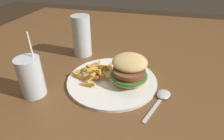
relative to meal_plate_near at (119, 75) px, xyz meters
The scene contains 5 objects.
dining_table 0.28m from the meal_plate_near, 103.33° to the left, with size 1.60×1.34×0.78m.
meal_plate_near is the anchor object (origin of this frame).
beer_glass 0.27m from the meal_plate_near, 140.10° to the left, with size 0.08×0.08×0.17m.
juice_glass 0.28m from the meal_plate_near, 152.22° to the right, with size 0.07×0.07×0.20m.
spoon 0.16m from the meal_plate_near, 16.07° to the right, with size 0.08×0.16×0.01m.
Camera 1 is at (0.17, -0.75, 1.15)m, focal length 30.00 mm.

